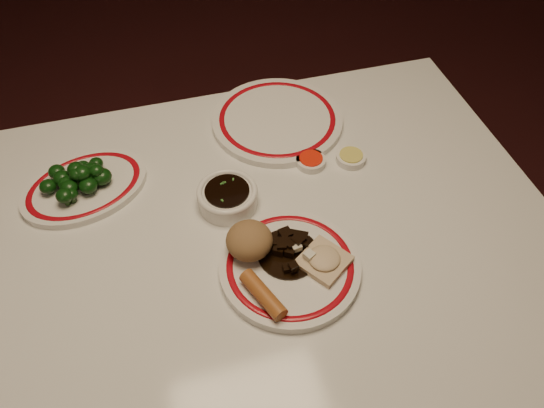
{
  "coord_description": "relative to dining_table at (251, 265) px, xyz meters",
  "views": [
    {
      "loc": [
        -0.12,
        -0.6,
        1.55
      ],
      "look_at": [
        0.05,
        0.03,
        0.8
      ],
      "focal_mm": 35.0,
      "sensor_mm": 36.0,
      "label": 1
    }
  ],
  "objects": [
    {
      "name": "fried_wonton",
      "position": [
        0.11,
        -0.1,
        0.12
      ],
      "size": [
        0.11,
        0.11,
        0.02
      ],
      "color": "#CDB591",
      "rests_on": "main_plate"
    },
    {
      "name": "ground",
      "position": [
        0.0,
        0.0,
        -0.66
      ],
      "size": [
        7.0,
        7.0,
        0.0
      ],
      "primitive_type": "plane",
      "color": "black",
      "rests_on": "ground"
    },
    {
      "name": "spring_roll",
      "position": [
        -0.01,
        -0.15,
        0.12
      ],
      "size": [
        0.06,
        0.1,
        0.03
      ],
      "primitive_type": "cylinder",
      "rotation": [
        1.57,
        0.0,
        0.38
      ],
      "color": "#A95F29",
      "rests_on": "main_plate"
    },
    {
      "name": "sweet_sour_dish",
      "position": [
        0.17,
        0.16,
        0.1
      ],
      "size": [
        0.06,
        0.06,
        0.02
      ],
      "color": "white",
      "rests_on": "dining_table"
    },
    {
      "name": "rice_mound",
      "position": [
        -0.01,
        -0.04,
        0.14
      ],
      "size": [
        0.08,
        0.08,
        0.06
      ],
      "primitive_type": "ellipsoid",
      "color": "olive",
      "rests_on": "main_plate"
    },
    {
      "name": "main_plate",
      "position": [
        0.05,
        -0.09,
        0.1
      ],
      "size": [
        0.33,
        0.33,
        0.02
      ],
      "color": "white",
      "rests_on": "dining_table"
    },
    {
      "name": "stirfry_heap",
      "position": [
        0.06,
        -0.06,
        0.12
      ],
      "size": [
        0.11,
        0.11,
        0.03
      ],
      "color": "black",
      "rests_on": "main_plate"
    },
    {
      "name": "mustard_dish",
      "position": [
        0.26,
        0.14,
        0.1
      ],
      "size": [
        0.06,
        0.06,
        0.02
      ],
      "color": "white",
      "rests_on": "dining_table"
    },
    {
      "name": "soy_bowl",
      "position": [
        -0.02,
        0.09,
        0.11
      ],
      "size": [
        0.12,
        0.12,
        0.04
      ],
      "color": "white",
      "rests_on": "dining_table"
    },
    {
      "name": "broccoli_pile",
      "position": [
        -0.3,
        0.21,
        0.13
      ],
      "size": [
        0.14,
        0.11,
        0.05
      ],
      "color": "#23471C",
      "rests_on": "broccoli_plate"
    },
    {
      "name": "far_plate",
      "position": [
        0.14,
        0.31,
        0.1
      ],
      "size": [
        0.32,
        0.32,
        0.02
      ],
      "color": "white",
      "rests_on": "dining_table"
    },
    {
      "name": "dining_table",
      "position": [
        0.0,
        0.0,
        0.0
      ],
      "size": [
        1.2,
        0.9,
        0.75
      ],
      "color": "silver",
      "rests_on": "ground"
    },
    {
      "name": "broccoli_plate",
      "position": [
        -0.3,
        0.21,
        0.1
      ],
      "size": [
        0.3,
        0.28,
        0.02
      ],
      "color": "white",
      "rests_on": "dining_table"
    }
  ]
}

